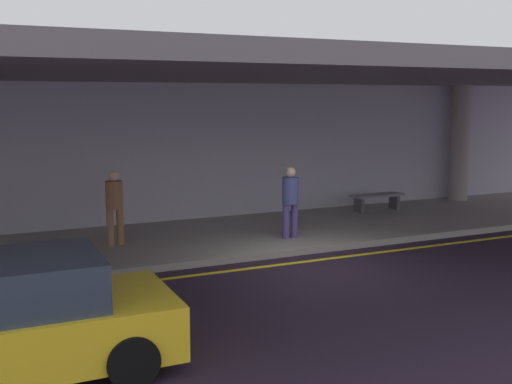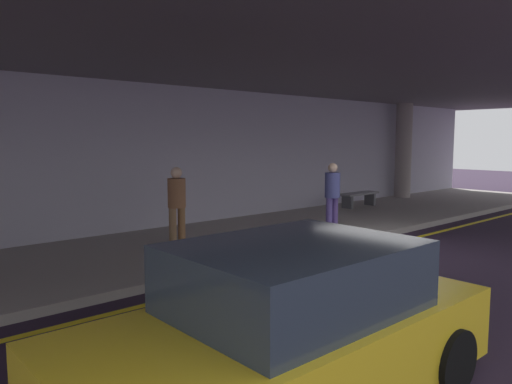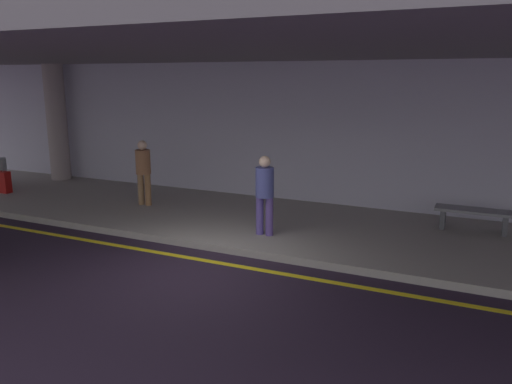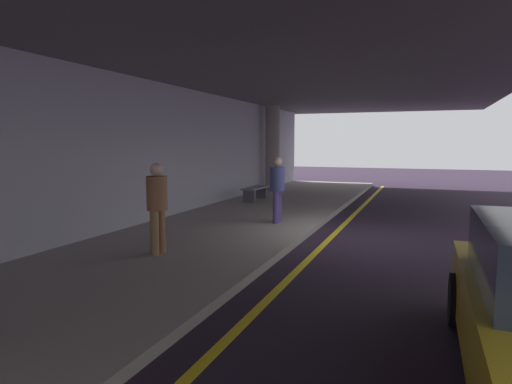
# 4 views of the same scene
# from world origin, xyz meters

# --- Properties ---
(ground_plane) EXTENTS (60.00, 60.00, 0.00)m
(ground_plane) POSITION_xyz_m (0.00, 0.00, 0.00)
(ground_plane) COLOR #271C2C
(sidewalk) EXTENTS (26.00, 4.20, 0.15)m
(sidewalk) POSITION_xyz_m (0.00, 3.10, 0.07)
(sidewalk) COLOR gray
(sidewalk) RESTS_ON ground
(lane_stripe_yellow) EXTENTS (26.00, 0.14, 0.01)m
(lane_stripe_yellow) POSITION_xyz_m (0.00, 0.50, 0.00)
(lane_stripe_yellow) COLOR yellow
(lane_stripe_yellow) RESTS_ON ground
(support_column_left_mid) EXTENTS (0.62, 0.62, 3.65)m
(support_column_left_mid) POSITION_xyz_m (8.00, 4.74, 1.97)
(support_column_left_mid) COLOR gray
(support_column_left_mid) RESTS_ON sidewalk
(ceiling_overhang) EXTENTS (28.00, 13.20, 0.30)m
(ceiling_overhang) POSITION_xyz_m (0.00, 2.60, 3.95)
(ceiling_overhang) COLOR slate
(ceiling_overhang) RESTS_ON support_column_far_left
(terminal_back_wall) EXTENTS (26.00, 0.30, 3.80)m
(terminal_back_wall) POSITION_xyz_m (0.00, 5.35, 1.90)
(terminal_back_wall) COLOR #B0ACC1
(terminal_back_wall) RESTS_ON ground
(car_yellow_taxi) EXTENTS (4.10, 1.92, 1.50)m
(car_yellow_taxi) POSITION_xyz_m (-5.94, -2.79, 0.71)
(car_yellow_taxi) COLOR yellow
(car_yellow_taxi) RESTS_ON ground
(traveler_with_luggage) EXTENTS (0.38, 0.38, 1.68)m
(traveler_with_luggage) POSITION_xyz_m (-3.41, 3.07, 1.11)
(traveler_with_luggage) COLOR olive
(traveler_with_luggage) RESTS_ON sidewalk
(person_waiting_for_ride) EXTENTS (0.38, 0.38, 1.68)m
(person_waiting_for_ride) POSITION_xyz_m (0.45, 2.03, 1.11)
(person_waiting_for_ride) COLOR #51428E
(person_waiting_for_ride) RESTS_ON sidewalk
(bench_metal) EXTENTS (1.60, 0.50, 0.48)m
(bench_metal) POSITION_xyz_m (4.44, 4.16, 0.50)
(bench_metal) COLOR slate
(bench_metal) RESTS_ON sidewalk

